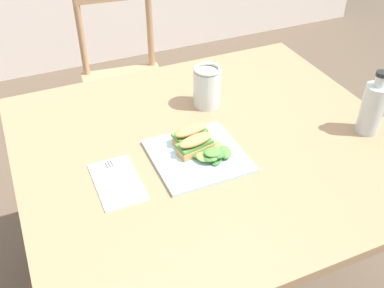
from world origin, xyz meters
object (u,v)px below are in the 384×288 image
Objects in this scene: sandwich_half_front at (196,144)px; sandwich_half_back at (191,134)px; mason_jar_iced_tea at (207,88)px; dining_table at (211,172)px; plate_lunch at (198,156)px; bottle_cold_brew at (372,111)px; chair_wooden_far at (125,82)px; fork_on_napkin at (115,177)px.

sandwich_half_front and sandwich_half_back have the same top height.
sandwich_half_back is 0.84× the size of mason_jar_iced_tea.
mason_jar_iced_tea is at bearing 58.36° from sandwich_half_front.
plate_lunch is (-0.07, -0.05, 0.12)m from dining_table.
bottle_cold_brew is (0.53, -0.16, 0.04)m from sandwich_half_back.
sandwich_half_front is 0.57× the size of bottle_cold_brew.
dining_table is 9.80× the size of sandwich_half_back.
mason_jar_iced_tea is (0.07, 0.20, 0.18)m from dining_table.
sandwich_half_front is (-0.07, -0.03, 0.16)m from dining_table.
plate_lunch is at bearing -120.25° from mason_jar_iced_tea.
chair_wooden_far reaches higher than plate_lunch.
plate_lunch is at bearing -146.03° from dining_table.
plate_lunch is at bearing 170.32° from bottle_cold_brew.
bottle_cold_brew is at bearing -9.68° from plate_lunch.
chair_wooden_far is at bearing 113.21° from bottle_cold_brew.
sandwich_half_back is (0.01, 0.05, 0.00)m from sandwich_half_front.
fork_on_napkin is at bearing -106.89° from chair_wooden_far.
sandwich_half_front is 0.28m from mason_jar_iced_tea.
plate_lunch is (-0.06, -1.02, 0.30)m from chair_wooden_far.
chair_wooden_far is 4.20× the size of bottle_cold_brew.
plate_lunch is 0.07m from sandwich_half_back.
sandwich_half_back is at bearing 81.88° from sandwich_half_front.
dining_table is at bearing 7.91° from fork_on_napkin.
chair_wooden_far is at bearing 86.46° from plate_lunch.
chair_wooden_far is 1.10m from fork_on_napkin.
dining_table is at bearing 163.37° from bottle_cold_brew.
sandwich_half_back is at bearing 163.51° from dining_table.
fork_on_napkin is at bearing 173.03° from bottle_cold_brew.
plate_lunch is 0.29m from mason_jar_iced_tea.
fork_on_napkin is (-0.32, -0.04, 0.12)m from dining_table.
fork_on_napkin is 0.79m from bottle_cold_brew.
bottle_cold_brew is (0.54, -0.10, 0.04)m from sandwich_half_front.
bottle_cold_brew reaches higher than fork_on_napkin.
sandwich_half_back is 0.57× the size of bottle_cold_brew.
chair_wooden_far is 7.41× the size of sandwich_half_back.
bottle_cold_brew reaches higher than sandwich_half_front.
bottle_cold_brew is at bearing -16.61° from sandwich_half_back.
dining_table is at bearing -89.53° from chair_wooden_far.
chair_wooden_far is at bearing 86.66° from sandwich_half_back.
chair_wooden_far reaches higher than sandwich_half_front.
bottle_cold_brew is at bearing -40.82° from mason_jar_iced_tea.
bottle_cold_brew is (0.47, -0.14, 0.19)m from dining_table.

